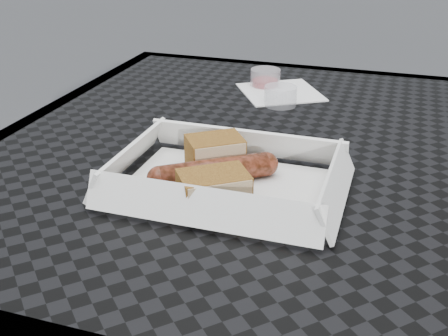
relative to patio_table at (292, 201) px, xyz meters
name	(u,v)px	position (x,y,z in m)	size (l,w,h in m)	color
patio_table	(292,201)	(0.00, 0.00, 0.00)	(0.80, 0.80, 0.74)	black
food_tray	(227,187)	(-0.05, -0.13, 0.08)	(0.22, 0.15, 0.00)	white
bratwurst	(214,171)	(-0.07, -0.13, 0.09)	(0.13, 0.10, 0.03)	maroon
bread_near	(215,153)	(-0.08, -0.09, 0.10)	(0.06, 0.04, 0.04)	brown
bread_far	(214,189)	(-0.05, -0.17, 0.10)	(0.07, 0.05, 0.04)	brown
veg_garnish	(272,211)	(0.01, -0.17, 0.08)	(0.03, 0.03, 0.00)	#FF3A0B
napkin	(280,92)	(-0.07, 0.22, 0.08)	(0.12, 0.12, 0.00)	white
condiment_cup_sauce	(265,78)	(-0.10, 0.24, 0.09)	(0.05, 0.05, 0.03)	maroon
condiment_cup_empty	(280,96)	(-0.06, 0.16, 0.09)	(0.05, 0.05, 0.03)	silver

